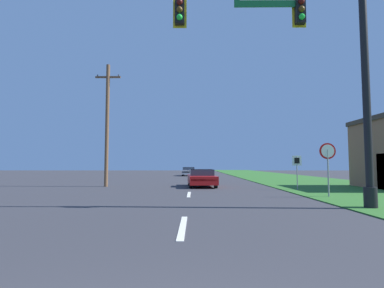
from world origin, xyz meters
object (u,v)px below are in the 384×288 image
Objects in this scene: stop_sign at (328,157)px; route_sign_post at (297,165)px; car_ahead at (202,178)px; signal_mast at (316,59)px; utility_pole_near at (107,123)px; far_car at (189,171)px.

route_sign_post is at bearing 91.30° from stop_sign.
signal_mast is at bearing -69.64° from car_ahead.
stop_sign is at bearing -49.81° from car_ahead.
stop_sign is at bearing -88.70° from route_sign_post.
car_ahead is 2.13× the size of route_sign_post.
signal_mast is at bearing -44.61° from utility_pole_near.
stop_sign reaches higher than far_car.
far_car is 24.68m from route_sign_post.
signal_mast is 32.02m from far_car.
stop_sign reaches higher than route_sign_post.
car_ahead is 6.41m from route_sign_post.
signal_mast reaches higher than far_car.
utility_pole_near is (-6.69, -0.01, 3.89)m from car_ahead.
utility_pole_near is (-10.55, 10.41, -0.81)m from signal_mast.
signal_mast reaches higher than stop_sign.
utility_pole_near reaches higher than car_ahead.
far_car is 28.58m from stop_sign.
signal_mast reaches higher than car_ahead.
route_sign_post is at bearing -26.46° from car_ahead.
car_ahead is (-3.87, 10.42, -4.70)m from signal_mast.
stop_sign is 14.44m from utility_pole_near.
utility_pole_near is at bearing 135.39° from signal_mast.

